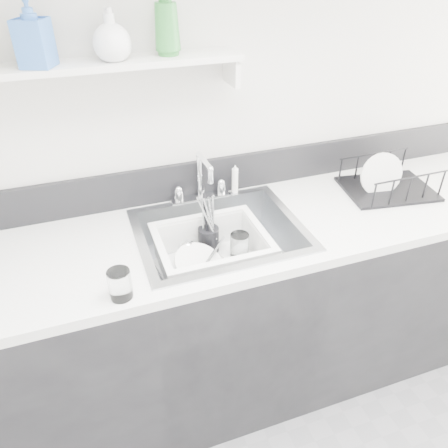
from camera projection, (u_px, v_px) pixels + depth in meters
name	position (u px, v px, depth m)	size (l,w,h in m)	color
room_shell	(396.00, 90.00, 0.64)	(3.50, 3.00, 2.60)	silver
counter_run	(220.00, 315.00, 1.95)	(3.20, 0.62, 0.92)	black
backsplash	(197.00, 179.00, 1.89)	(3.20, 0.02, 0.16)	black
sink	(220.00, 249.00, 1.75)	(0.64, 0.52, 0.20)	silver
faucet	(201.00, 188.00, 1.86)	(0.26, 0.18, 0.23)	silver
side_sprayer	(235.00, 179.00, 1.90)	(0.03, 0.03, 0.14)	white
wall_shelf	(97.00, 67.00, 1.45)	(1.00, 0.16, 0.12)	silver
wash_tub	(212.00, 253.00, 1.71)	(0.43, 0.35, 0.17)	white
plate_stack	(201.00, 268.00, 1.71)	(0.24, 0.23, 0.09)	white
utensil_cup	(208.00, 238.00, 1.81)	(0.09, 0.09, 0.29)	black
ladle	(204.00, 255.00, 1.75)	(0.28, 0.10, 0.08)	silver
tumbler_in_tub	(239.00, 246.00, 1.78)	(0.08, 0.08, 0.11)	white
tumbler_counter	(120.00, 284.00, 1.36)	(0.07, 0.07, 0.10)	white
dish_rack	(390.00, 177.00, 1.93)	(0.39, 0.29, 0.14)	black
bowl_small	(250.00, 265.00, 1.73)	(0.11, 0.11, 0.03)	white
soap_bottle_b	(32.00, 31.00, 1.32)	(0.09, 0.10, 0.21)	#3468BC
soap_bottle_c	(111.00, 35.00, 1.40)	(0.13, 0.13, 0.16)	white
soap_bottle_d	(166.00, 19.00, 1.45)	(0.09, 0.09, 0.23)	#2B7C30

